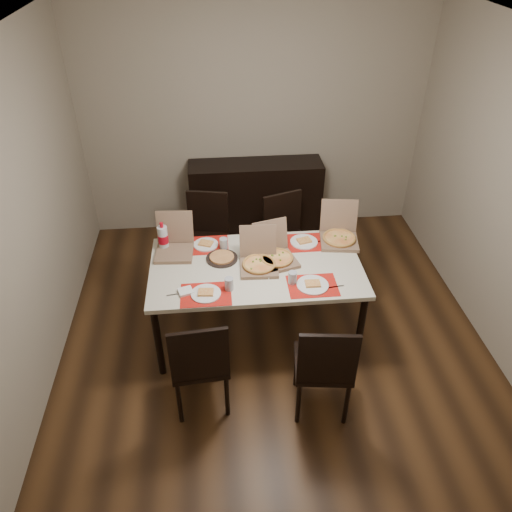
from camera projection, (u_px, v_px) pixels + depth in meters
name	position (u px, v px, depth m)	size (l,w,h in m)	color
ground	(273.00, 336.00, 4.63)	(3.80, 4.00, 0.02)	#472B15
room_walls	(271.00, 139.00, 3.97)	(3.84, 4.02, 2.62)	gray
sideboard	(256.00, 199.00, 5.81)	(1.50, 0.40, 0.90)	black
dining_table	(256.00, 272.00, 4.28)	(1.80, 1.00, 0.75)	beige
chair_near_left	(200.00, 362.00, 3.68)	(0.45, 0.45, 0.93)	black
chair_near_right	(324.00, 365.00, 3.65)	(0.47, 0.47, 0.93)	black
chair_far_left	(207.00, 234.00, 5.09)	(0.49, 0.49, 0.93)	black
chair_far_right	(286.00, 235.00, 5.07)	(0.53, 0.53, 0.93)	black
setting_near_left	(210.00, 291.00, 3.93)	(0.53, 0.30, 0.11)	red
setting_near_right	(307.00, 283.00, 4.02)	(0.45, 0.30, 0.11)	red
setting_far_left	(208.00, 244.00, 4.47)	(0.46, 0.30, 0.11)	red
setting_far_right	(298.00, 241.00, 4.51)	(0.47, 0.30, 0.11)	red
napkin_loose	(267.00, 273.00, 4.15)	(0.12, 0.11, 0.02)	white
pizza_box_center	(259.00, 261.00, 4.21)	(0.33, 0.36, 0.32)	brown
pizza_box_right	(339.00, 235.00, 4.53)	(0.38, 0.41, 0.34)	brown
pizza_box_left	(175.00, 246.00, 4.39)	(0.35, 0.38, 0.33)	brown
pizza_box_extra	(275.00, 255.00, 4.28)	(0.40, 0.42, 0.32)	brown
faina_plate	(222.00, 258.00, 4.31)	(0.28, 0.28, 0.03)	black
dip_bowl	(261.00, 255.00, 4.34)	(0.13, 0.13, 0.03)	white
soda_bottle	(163.00, 238.00, 4.38)	(0.09, 0.09, 0.27)	silver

